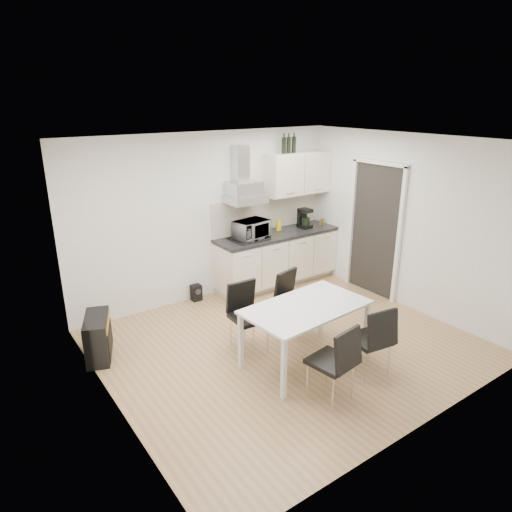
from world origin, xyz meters
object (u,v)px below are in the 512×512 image
at_px(chair_far_right, 296,304).
at_px(chair_near_right, 369,340).
at_px(kitchenette, 278,237).
at_px(floor_speaker, 196,293).
at_px(chair_near_left, 331,362).
at_px(guitar_amp, 98,337).
at_px(dining_table, 306,312).
at_px(chair_far_left, 249,318).

height_order(chair_far_right, chair_near_right, same).
relative_size(kitchenette, floor_speaker, 9.80).
height_order(chair_near_left, chair_near_right, same).
relative_size(chair_far_right, guitar_amp, 1.25).
distance_m(chair_far_right, guitar_amp, 2.57).
bearing_deg(kitchenette, guitar_amp, -169.24).
height_order(kitchenette, dining_table, kitchenette).
height_order(chair_near_right, floor_speaker, chair_near_right).
bearing_deg(chair_far_left, chair_near_left, 98.71).
distance_m(kitchenette, dining_table, 2.53).
distance_m(kitchenette, chair_near_right, 2.94).
xyz_separation_m(chair_far_left, chair_far_right, (0.75, -0.03, 0.00)).
relative_size(kitchenette, guitar_amp, 3.59).
distance_m(kitchenette, chair_far_right, 1.86).
xyz_separation_m(chair_far_left, chair_near_right, (0.82, -1.24, 0.00)).
bearing_deg(chair_far_right, guitar_amp, -35.01).
distance_m(dining_table, chair_near_right, 0.79).
bearing_deg(chair_near_left, dining_table, 61.67).
relative_size(chair_near_right, floor_speaker, 3.42).
bearing_deg(guitar_amp, kitchenette, 32.00).
xyz_separation_m(chair_far_right, guitar_amp, (-2.38, 0.96, -0.17)).
height_order(chair_far_left, chair_near_left, same).
height_order(chair_far_right, chair_near_left, same).
relative_size(kitchenette, dining_table, 1.64).
relative_size(kitchenette, chair_far_left, 2.86).
bearing_deg(floor_speaker, chair_near_right, -76.28).
bearing_deg(guitar_amp, chair_far_right, -0.72).
height_order(kitchenette, floor_speaker, kitchenette).
relative_size(chair_far_left, floor_speaker, 3.42).
bearing_deg(kitchenette, chair_far_right, -119.59).
bearing_deg(chair_near_right, guitar_amp, 146.43).
relative_size(kitchenette, chair_near_left, 2.86).
bearing_deg(guitar_amp, chair_far_left, -8.47).
bearing_deg(chair_near_right, kitchenette, 81.43).
bearing_deg(floor_speaker, chair_far_right, -70.02).
bearing_deg(dining_table, kitchenette, 55.78).
height_order(kitchenette, chair_far_right, kitchenette).
height_order(chair_far_right, floor_speaker, chair_far_right).
relative_size(dining_table, floor_speaker, 5.98).
bearing_deg(kitchenette, chair_near_right, -106.59).
bearing_deg(chair_far_right, chair_near_left, 51.53).
xyz_separation_m(chair_far_left, floor_speaker, (0.15, 1.72, -0.31)).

